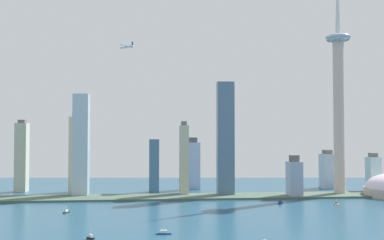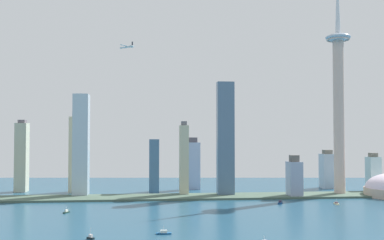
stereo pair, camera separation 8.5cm
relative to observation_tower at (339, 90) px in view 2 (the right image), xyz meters
The scene contains 18 objects.
waterfront_pier 304.51m from the observation_tower, behind, with size 945.49×62.68×2.90m, color #465C4C.
observation_tower is the anchor object (origin of this frame).
skyscraper_0 162.47m from the observation_tower, 29.79° to the left, with size 19.14×20.75×63.72m.
skyscraper_2 267.61m from the observation_tower, behind, with size 13.61×22.38×114.89m.
skyscraper_3 162.90m from the observation_tower, 79.04° to the left, with size 22.77×25.23×67.52m.
skyscraper_5 434.51m from the observation_tower, behind, with size 22.28×26.43×131.41m.
skyscraper_6 196.49m from the observation_tower, behind, with size 26.03×16.15×175.47m.
skyscraper_7 526.67m from the observation_tower, behind, with size 18.65×22.97×118.85m.
skyscraper_9 319.58m from the observation_tower, 168.26° to the left, with size 16.07×26.63×86.78m.
skyscraper_10 411.01m from the observation_tower, behind, with size 23.04×25.48×156.12m.
skyscraper_12 270.97m from the observation_tower, 156.53° to the left, with size 24.28×12.88×89.60m.
skyscraper_13 159.47m from the observation_tower, 164.82° to the right, with size 19.35×25.25×63.30m.
boat_1 417.61m from the observation_tower, 137.66° to the right, with size 14.52×4.55×8.32m.
boat_2 472.75m from the observation_tower, 141.98° to the right, with size 7.56×6.93×10.27m.
boat_3 194.58m from the observation_tower, 116.03° to the right, with size 8.44×16.09×7.66m.
boat_5 218.53m from the observation_tower, 145.63° to the right, with size 9.92×14.08×4.59m.
boat_6 447.85m from the observation_tower, 161.77° to the right, with size 6.80×11.26×7.87m.
airplane 336.64m from the observation_tower, behind, with size 22.67×22.83×7.74m.
Camera 2 is at (-41.61, -260.34, 91.34)m, focal length 42.30 mm.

